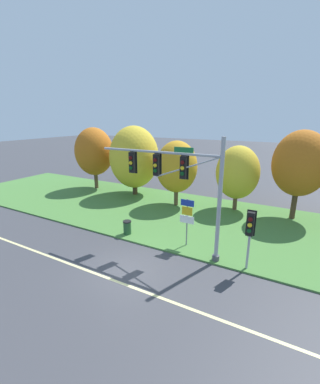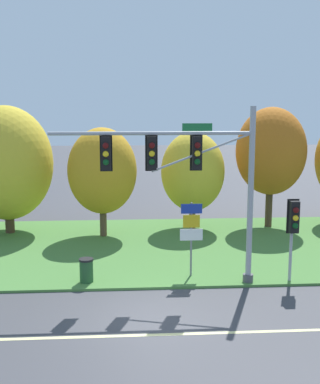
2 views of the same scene
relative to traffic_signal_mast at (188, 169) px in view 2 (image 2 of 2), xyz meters
The scene contains 11 objects.
ground_plane 5.57m from the traffic_signal_mast, 118.46° to the right, with size 160.00×160.00×0.00m, color #3D3D42.
lane_stripe 6.27m from the traffic_signal_mast, 110.92° to the right, with size 36.00×0.16×0.01m, color beige.
grass_verge 7.16m from the traffic_signal_mast, 106.12° to the left, with size 48.00×11.50×0.10m, color #477A38.
traffic_signal_mast is the anchor object (origin of this frame).
pedestrian_signal_near_kerb 4.51m from the traffic_signal_mast, ahead, with size 0.46×0.55×3.26m.
route_sign_post 2.63m from the traffic_signal_mast, 73.54° to the left, with size 0.91×0.08×2.99m.
tree_left_of_mast 12.13m from the traffic_signal_mast, 135.88° to the left, with size 4.88×4.88×6.85m.
tree_behind_signpost 8.29m from the traffic_signal_mast, 115.73° to the left, with size 3.60×3.60×5.72m.
tree_mid_verge 8.94m from the traffic_signal_mast, 81.23° to the left, with size 3.53×3.53×5.44m.
tree_tall_centre 10.62m from the traffic_signal_mast, 57.05° to the left, with size 3.93×3.93×6.78m.
trash_bin 5.54m from the traffic_signal_mast, behind, with size 0.56×0.56×0.93m.
Camera 2 is at (-0.66, -14.71, 6.64)m, focal length 45.00 mm.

